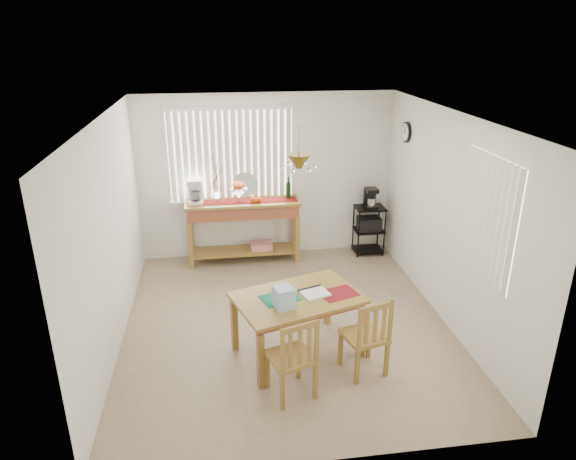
{
  "coord_description": "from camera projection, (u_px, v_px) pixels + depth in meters",
  "views": [
    {
      "loc": [
        -0.76,
        -5.56,
        3.48
      ],
      "look_at": [
        0.1,
        0.55,
        1.05
      ],
      "focal_mm": 32.0,
      "sensor_mm": 36.0,
      "label": 1
    }
  ],
  "objects": [
    {
      "name": "ground",
      "position": [
        286.0,
        323.0,
        6.5
      ],
      "size": [
        4.0,
        4.5,
        0.01
      ],
      "primitive_type": "cube",
      "color": "tan"
    },
    {
      "name": "chair_left",
      "position": [
        293.0,
        358.0,
        5.06
      ],
      "size": [
        0.53,
        0.53,
        0.92
      ],
      "color": "olive",
      "rests_on": "ground"
    },
    {
      "name": "sideboard",
      "position": [
        244.0,
        216.0,
        8.0
      ],
      "size": [
        1.77,
        0.5,
        1.0
      ],
      "color": "olive",
      "rests_on": "ground"
    },
    {
      "name": "sideboard_items",
      "position": [
        223.0,
        192.0,
        7.83
      ],
      "size": [
        1.68,
        0.42,
        0.76
      ],
      "color": "maroon",
      "rests_on": "sideboard"
    },
    {
      "name": "table_items",
      "position": [
        292.0,
        297.0,
        5.48
      ],
      "size": [
        1.13,
        0.54,
        0.23
      ],
      "color": "#167F5E",
      "rests_on": "dining_table"
    },
    {
      "name": "wire_cart",
      "position": [
        369.0,
        225.0,
        8.38
      ],
      "size": [
        0.47,
        0.37,
        0.8
      ],
      "color": "black",
      "rests_on": "ground"
    },
    {
      "name": "cart_items",
      "position": [
        370.0,
        198.0,
        8.22
      ],
      "size": [
        0.19,
        0.22,
        0.33
      ],
      "color": "black",
      "rests_on": "wire_cart"
    },
    {
      "name": "room_shell",
      "position": [
        286.0,
        195.0,
        5.89
      ],
      "size": [
        4.2,
        4.7,
        2.7
      ],
      "color": "white",
      "rests_on": "ground"
    },
    {
      "name": "chair_right",
      "position": [
        366.0,
        337.0,
        5.41
      ],
      "size": [
        0.51,
        0.51,
        0.91
      ],
      "color": "olive",
      "rests_on": "ground"
    },
    {
      "name": "dining_table",
      "position": [
        298.0,
        303.0,
        5.69
      ],
      "size": [
        1.56,
        1.25,
        0.73
      ],
      "color": "olive",
      "rests_on": "ground"
    }
  ]
}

